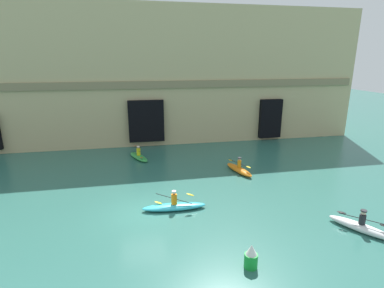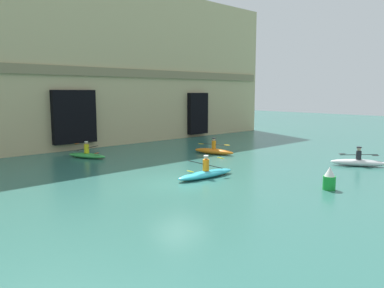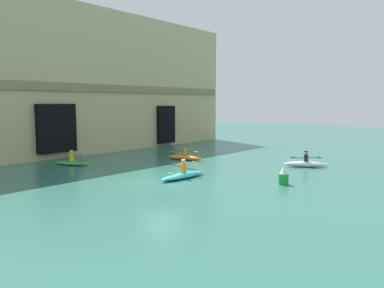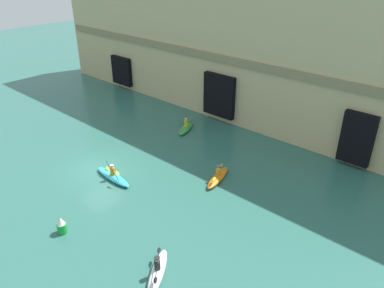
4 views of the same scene
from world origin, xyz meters
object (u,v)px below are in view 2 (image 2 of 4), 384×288
Objects in this scene: kayak_orange at (214,151)px; marker_buoy at (329,179)px; kayak_white at (358,162)px; kayak_green at (87,155)px; kayak_cyan at (206,173)px.

kayak_orange reaches higher than marker_buoy.
kayak_white reaches higher than marker_buoy.
kayak_green is at bearing -137.05° from kayak_orange.
kayak_green is at bearing 105.49° from marker_buoy.
kayak_green is 15.32m from marker_buoy.
kayak_cyan is (-5.53, -4.78, -0.02)m from kayak_orange.
kayak_white is 0.94× the size of kayak_orange.
kayak_green is at bearing 5.31° from kayak_white.
kayak_orange is (-3.14, 8.72, -0.01)m from kayak_white.
kayak_orange is 7.31m from kayak_cyan.
kayak_cyan is at bearing 32.93° from kayak_white.
marker_buoy is at bearing 70.23° from kayak_white.
kayak_white is 0.98× the size of kayak_green.
kayak_green is (-10.39, 13.33, -0.04)m from kayak_white.
kayak_white is 6.46m from marker_buoy.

